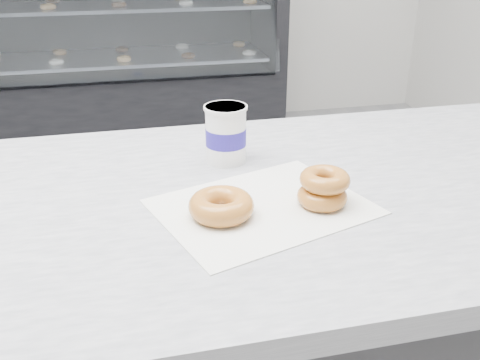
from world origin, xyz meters
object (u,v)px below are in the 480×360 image
object	(u,v)px
coffee_cup	(226,133)
donut_single	(221,206)
display_case	(93,72)
donut_stack	(323,188)

from	to	relation	value
coffee_cup	donut_single	bearing A→B (deg)	-114.78
display_case	coffee_cup	world-z (taller)	display_case
donut_single	donut_stack	size ratio (longest dim) A/B	0.89
donut_single	coffee_cup	distance (m)	0.24
display_case	coffee_cup	bearing A→B (deg)	-82.28
donut_single	coffee_cup	bearing A→B (deg)	76.37
display_case	donut_single	size ratio (longest dim) A/B	22.28
donut_stack	coffee_cup	bearing A→B (deg)	118.09
donut_single	coffee_cup	xyz separation A→B (m)	(0.06, 0.23, 0.04)
display_case	donut_single	xyz separation A→B (m)	(0.29, -2.80, 0.43)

